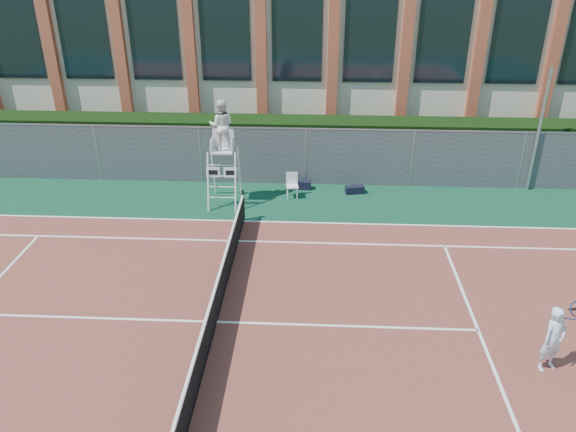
{
  "coord_description": "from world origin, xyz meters",
  "views": [
    {
      "loc": [
        2.35,
        -11.12,
        8.59
      ],
      "look_at": [
        1.63,
        3.0,
        1.51
      ],
      "focal_mm": 35.0,
      "sensor_mm": 36.0,
      "label": 1
    }
  ],
  "objects_px": {
    "tennis_player": "(554,339)",
    "umpire_chair": "(222,128)",
    "plastic_chair": "(292,183)",
    "steel_pole": "(539,132)"
  },
  "relations": [
    {
      "from": "steel_pole",
      "to": "tennis_player",
      "type": "height_order",
      "value": "steel_pole"
    },
    {
      "from": "plastic_chair",
      "to": "tennis_player",
      "type": "distance_m",
      "value": 10.71
    },
    {
      "from": "plastic_chair",
      "to": "tennis_player",
      "type": "relative_size",
      "value": 0.57
    },
    {
      "from": "tennis_player",
      "to": "umpire_chair",
      "type": "bearing_deg",
      "value": 135.37
    },
    {
      "from": "steel_pole",
      "to": "umpire_chair",
      "type": "bearing_deg",
      "value": -171.62
    },
    {
      "from": "tennis_player",
      "to": "steel_pole",
      "type": "bearing_deg",
      "value": 74.27
    },
    {
      "from": "steel_pole",
      "to": "umpire_chair",
      "type": "distance_m",
      "value": 11.33
    },
    {
      "from": "tennis_player",
      "to": "plastic_chair",
      "type": "bearing_deg",
      "value": 124.3
    },
    {
      "from": "umpire_chair",
      "to": "plastic_chair",
      "type": "xyz_separation_m",
      "value": [
        2.37,
        0.55,
        -2.21
      ]
    },
    {
      "from": "umpire_chair",
      "to": "tennis_player",
      "type": "xyz_separation_m",
      "value": [
        8.4,
        -8.3,
        -1.93
      ]
    }
  ]
}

